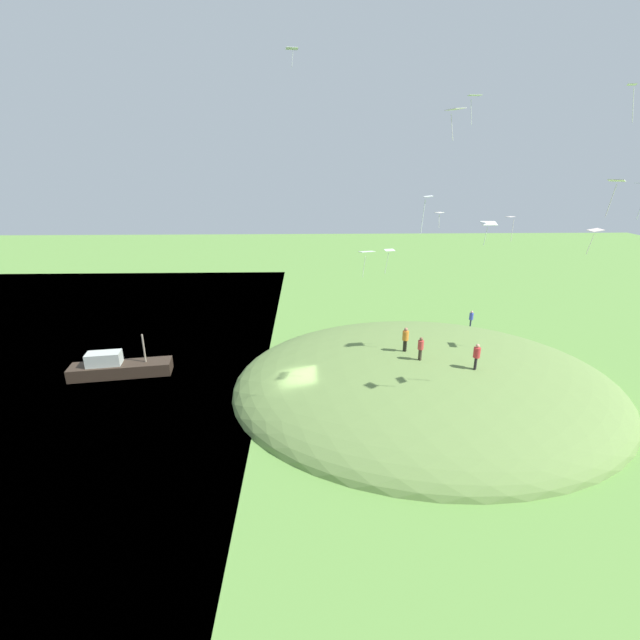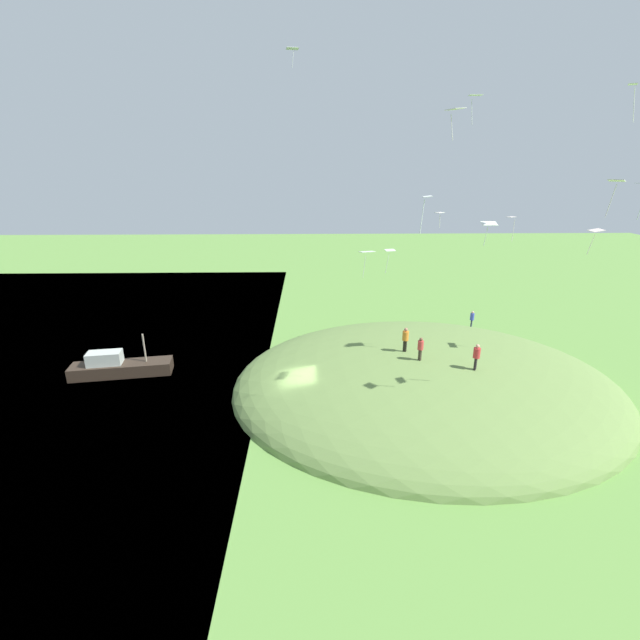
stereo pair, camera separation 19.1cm
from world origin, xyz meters
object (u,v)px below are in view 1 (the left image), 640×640
Objects in this scene: person_with_child at (406,337)px; kite_6 at (439,213)px; person_on_hilltop at (471,317)px; kite_2 at (595,231)px; person_near_shore at (421,346)px; kite_11 at (632,89)px; kite_0 at (616,184)px; kite_8 at (367,253)px; kite_3 at (427,201)px; kite_12 at (389,252)px; kite_7 at (511,219)px; kite_13 at (292,49)px; kite_4 at (455,110)px; person_walking_path at (477,354)px; boat_on_lake at (118,367)px; kite_5 at (489,224)px; kite_1 at (474,97)px.

kite_6 is (3.78, 7.14, 7.96)m from person_with_child.
kite_2 reaches higher than person_on_hilltop.
kite_11 reaches higher than person_near_shore.
kite_8 is at bearing 129.26° from kite_0.
kite_2 is 1.35× the size of kite_6.
kite_3 is (-9.48, -16.18, 11.93)m from person_on_hilltop.
kite_2 is 0.83× the size of kite_12.
kite_7 is (6.32, 0.71, -0.57)m from kite_6.
kite_8 is 1.59× the size of kite_13.
kite_2 is at bearing 59.46° from kite_0.
person_on_hilltop is at bearing 6.75° from kite_13.
person_with_child is at bearing -60.21° from kite_8.
kite_4 reaches higher than kite_6.
person_near_shore is 0.98× the size of kite_4.
kite_3 is at bearing -127.66° from kite_7.
kite_7 reaches higher than kite_12.
kite_8 is at bearing 79.14° from person_walking_path.
boat_on_lake is at bearing -166.59° from kite_12.
boat_on_lake is at bearing 173.15° from kite_5.
kite_3 is at bearing -93.66° from kite_12.
boat_on_lake is 21.47m from kite_8.
kite_0 is 16.76m from kite_8.
person_on_hilltop is 13.48m from person_walking_path.
kite_6 is at bearing 70.81° from kite_3.
kite_12 is (-4.18, 10.64, 4.81)m from person_walking_path.
kite_8 is (-1.49, 10.78, -4.68)m from kite_3.
boat_on_lake is at bearing 115.06° from person_walking_path.
boat_on_lake is 4.90× the size of kite_5.
kite_2 is 0.82× the size of kite_7.
person_walking_path is at bearing -164.40° from person_on_hilltop.
kite_2 is (3.93, 6.67, -3.17)m from kite_0.
kite_0 is 1.13× the size of kite_5.
kite_0 is at bearing 151.98° from boat_on_lake.
kite_8 reaches higher than kite_12.
kite_6 is 7.36m from kite_8.
kite_2 is 1.06× the size of kite_5.
kite_3 is 1.12× the size of kite_4.
kite_1 is at bearing -21.36° from kite_12.
kite_3 is 1.00× the size of kite_11.
kite_3 is 15.19m from kite_12.
kite_11 is at bearing -44.65° from kite_12.
kite_7 is 13.22m from kite_8.
kite_5 is at bearing -60.46° from kite_12.
kite_7 is 13.61m from kite_11.
person_near_shore is 13.27m from kite_2.
kite_1 is 1.59× the size of kite_6.
person_on_hilltop is 0.95× the size of kite_0.
kite_11 reaches higher than kite_6.
kite_5 is 0.82× the size of kite_11.
kite_0 is (3.43, -5.05, 10.94)m from person_walking_path.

